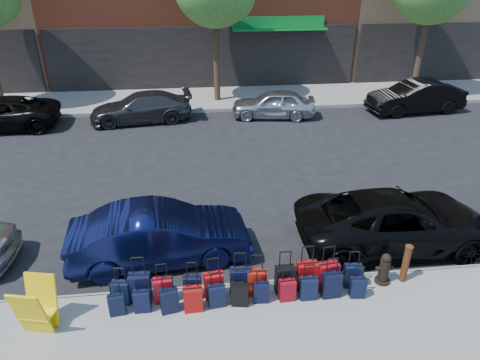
{
  "coord_description": "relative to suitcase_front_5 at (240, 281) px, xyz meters",
  "views": [
    {
      "loc": [
        -0.72,
        -11.84,
        6.62
      ],
      "look_at": [
        0.43,
        -1.5,
        1.19
      ],
      "focal_mm": 32.0,
      "sensor_mm": 36.0,
      "label": 1
    }
  ],
  "objects": [
    {
      "name": "ground",
      "position": [
        -0.07,
        4.77,
        -0.47
      ],
      "size": [
        120.0,
        120.0,
        0.0
      ],
      "primitive_type": "plane",
      "color": "black",
      "rests_on": "ground"
    },
    {
      "name": "sidewalk_far",
      "position": [
        -0.07,
        14.77,
        -0.4
      ],
      "size": [
        60.0,
        4.0,
        0.15
      ],
      "primitive_type": "cube",
      "color": "gray",
      "rests_on": "ground"
    },
    {
      "name": "curb_near",
      "position": [
        -0.07,
        0.29,
        -0.4
      ],
      "size": [
        60.0,
        0.08,
        0.15
      ],
      "primitive_type": "cube",
      "color": "gray",
      "rests_on": "ground"
    },
    {
      "name": "curb_far",
      "position": [
        -0.07,
        12.75,
        -0.4
      ],
      "size": [
        60.0,
        0.08,
        0.15
      ],
      "primitive_type": "cube",
      "color": "gray",
      "rests_on": "ground"
    },
    {
      "name": "suitcase_front_0",
      "position": [
        -2.49,
        -0.04,
        -0.04
      ],
      "size": [
        0.4,
        0.26,
        0.88
      ],
      "rotation": [
        0.0,
        0.0,
        -0.18
      ],
      "color": "black",
      "rests_on": "sidewalk_near"
    },
    {
      "name": "suitcase_front_1",
      "position": [
        -2.11,
        0.01,
        0.02
      ],
      "size": [
        0.45,
        0.26,
        1.07
      ],
      "rotation": [
        0.0,
        0.0,
        -0.03
      ],
      "color": "black",
      "rests_on": "sidewalk_near"
    },
    {
      "name": "suitcase_front_2",
      "position": [
        -1.63,
        -0.06,
        -0.03
      ],
      "size": [
        0.4,
        0.24,
        0.93
      ],
      "rotation": [
        0.0,
        0.0,
        0.07
      ],
      "color": "#A80A18",
      "rests_on": "sidewalk_near"
    },
    {
      "name": "suitcase_front_3",
      "position": [
        -1.02,
        -0.02,
        -0.04
      ],
      "size": [
        0.39,
        0.24,
        0.88
      ],
      "rotation": [
        0.0,
        0.0,
        -0.11
      ],
      "color": "black",
      "rests_on": "sidewalk_near"
    },
    {
      "name": "suitcase_front_4",
      "position": [
        -0.56,
        -0.06,
        -0.01
      ],
      "size": [
        0.43,
        0.26,
        0.98
      ],
      "rotation": [
        0.0,
        0.0,
        0.1
      ],
      "color": "#B40B10",
      "rests_on": "sidewalk_near"
    },
    {
      "name": "suitcase_front_5",
      "position": [
        0.0,
        0.0,
        0.0
      ],
      "size": [
        0.43,
        0.25,
        1.02
      ],
      "rotation": [
        0.0,
        0.0,
        -0.05
      ],
      "color": "black",
      "rests_on": "sidewalk_near"
    },
    {
      "name": "suitcase_front_6",
      "position": [
        0.35,
        -0.07,
        -0.01
      ],
      "size": [
        0.42,
        0.25,
        0.99
      ],
      "rotation": [
        0.0,
        0.0,
        -0.07
      ],
      "color": "#A5150A",
      "rests_on": "sidewalk_near"
    },
    {
      "name": "suitcase_front_7",
      "position": [
        0.96,
        -0.05,
        -0.0
      ],
      "size": [
        0.42,
        0.24,
        1.01
      ],
      "rotation": [
        0.0,
        0.0,
        0.02
      ],
      "color": "black",
      "rests_on": "sidewalk_near"
    },
    {
      "name": "suitcase_front_8",
      "position": [
        1.46,
        -0.0,
        0.02
      ],
      "size": [
        0.45,
        0.26,
        1.07
      ],
      "rotation": [
        0.0,
        0.0,
        0.03
      ],
      "color": "#9D0A0C",
      "rests_on": "sidewalk_near"
    },
    {
      "name": "suitcase_front_9",
      "position": [
        1.91,
        -0.07,
        0.01
      ],
      "size": [
        0.47,
        0.29,
        1.07
      ],
      "rotation": [
        0.0,
        0.0,
        0.12
      ],
      "color": "maroon",
      "rests_on": "sidewalk_near"
    },
    {
      "name": "suitcase_front_10",
      "position": [
        2.47,
        -0.06,
        -0.04
      ],
      "size": [
        0.39,
        0.24,
        0.9
      ],
      "rotation": [
        0.0,
        0.0,
        -0.09
      ],
      "color": "black",
      "rests_on": "sidewalk_near"
    },
    {
      "name": "suitcase_back_0",
      "position": [
        -2.55,
        -0.34,
        -0.08
      ],
      "size": [
        0.34,
        0.22,
        0.77
      ],
      "rotation": [
        0.0,
        0.0,
        0.11
      ],
      "color": "black",
      "rests_on": "sidewalk_near"
    },
    {
      "name": "suitcase_back_1",
      "position": [
        -2.05,
        -0.3,
        -0.07
      ],
      "size": [
        0.33,
        0.19,
        0.8
      ],
      "rotation": [
        0.0,
        0.0,
        0.0
      ],
      "color": "black",
      "rests_on": "sidewalk_near"
    },
    {
      "name": "suitcase_back_2",
      "position": [
        -1.5,
        -0.38,
        -0.05
      ],
      "size": [
        0.4,
        0.28,
        0.87
      ],
      "rotation": [
        0.0,
        0.0,
        0.19
      ],
      "color": "black",
      "rests_on": "sidewalk_near"
    },
    {
      "name": "suitcase_back_3",
      "position": [
        -1.01,
        -0.4,
        -0.04
      ],
      "size": [
        0.39,
        0.23,
        0.91
      ],
      "rotation": [
        0.0,
        0.0,
        0.03
      ],
      "color": "#A30E0A",
      "rests_on": "sidewalk_near"
    },
    {
      "name": "suitcase_back_4",
      "position": [
        -0.53,
        -0.33,
        -0.06
      ],
      "size": [
        0.37,
        0.24,
        0.82
      ],
      "rotation": [
        0.0,
        0.0,
        0.13
      ],
      "color": "black",
      "rests_on": "sidewalk_near"
    },
    {
      "name": "suitcase_back_5",
      "position": [
        -0.05,
        -0.34,
        -0.06
      ],
      "size": [
        0.38,
        0.26,
        0.84
      ],
      "rotation": [
        0.0,
        0.0,
        -0.17
      ],
      "color": "black",
      "rests_on": "sidewalk_near"
    },
    {
      "name": "suitcase_back_6",
      "position": [
        0.41,
        -0.3,
        -0.08
      ],
      "size": [
        0.33,
        0.21,
        0.77
      ],
      "rotation": [
        0.0,
        0.0,
        -0.06
      ],
      "color": "black",
      "rests_on": "sidewalk_near"
    },
    {
      "name": "suitcase_back_7",
      "position": [
        0.96,
        -0.31,
        -0.07
      ],
      "size": [
        0.35,
        0.22,
        0.8
      ],
      "rotation": [
        0.0,
        0.0,
        0.06
      ],
      "color": "maroon",
      "rests_on": "sidewalk_near"
    },
    {
      "name": "suitcase_back_8",
      "position": [
        1.42,
        -0.33,
        -0.05
      ],
      "size": [
        0.36,
        0.21,
        0.85
      ],
      "rotation": [
        0.0,
        0.0,
        -0.01
      ],
      "color": "black",
      "rests_on": "sidewalk_near"
    },
    {
      "name": "suitcase_back_9",
      "position": [
        1.92,
        -0.31,
        -0.02
      ],
      "size": [
        0.41,
        0.25,
        0.95
      ],
      "rotation": [
        0.0,
        0.0,
        0.05
      ],
      "color": "black",
      "rests_on": "sidewalk_near"
    },
    {
      "name": "suitcase_back_10",
      "position": [
        2.48,
        -0.39,
        -0.08
      ],
      "size": [
        0.34,
        0.22,
        0.77
      ],
      "rotation": [
        0.0,
        0.0,
        -0.11
      ],
      "color": "black",
      "rests_on": "sidewalk_near"
    },
    {
      "name": "fire_hydrant",
      "position": [
        3.21,
        -0.0,
        0.03
      ],
      "size": [
        0.38,
        0.34,
        0.76
      ],
      "rotation": [
        0.0,
        0.0,
        -0.03
      ],
      "color": "black",
      "rests_on": "sidewalk_near"
    },
    {
      "name": "bollard",
      "position": [
        3.69,
        -0.01,
        0.16
      ],
      "size": [
        0.17,
        0.17,
        0.93
      ],
      "color": "#38190C",
      "rests_on": "sidewalk_near"
    },
    {
      "name": "display_rack",
      "position": [
        -3.98,
        -0.57,
        0.23
      ],
      "size": [
        0.75,
        0.8,
        1.1
      ],
      "rotation": [
        0.0,
        0.0,
        -0.23
      ],
      "color": "yellow",
      "rests_on": "sidewalk_near"
    },
    {
      "name": "car_near_1",
      "position": [
        -1.75,
        1.56,
        0.24
      ],
      "size": [
        4.42,
        1.91,
        1.42
      ],
      "primitive_type": "imported",
      "rotation": [
        0.0,
        0.0,
        1.67
      ],
      "color": "#0D123C",
      "rests_on": "ground"
    },
    {
      "name": "car_near_2",
      "position": [
        4.15,
        1.58,
        0.22
      ],
      "size": [
        5.0,
        2.32,
        1.39
      ],
      "primitive_type": "imported",
      "rotation": [
        0.0,
        0.0,
        1.57
      ],
      "color": "black",
      "rests_on": "ground"
    },
    {
      "name": "car_far_0",
      "position": [
        -9.1,
        11.51,
        0.2
      ],
      "size": [
        4.93,
        2.45,
        1.34
      ],
      "primitive_type": "imported",
      "rotation": [
        0.0,
        0.0,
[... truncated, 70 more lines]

